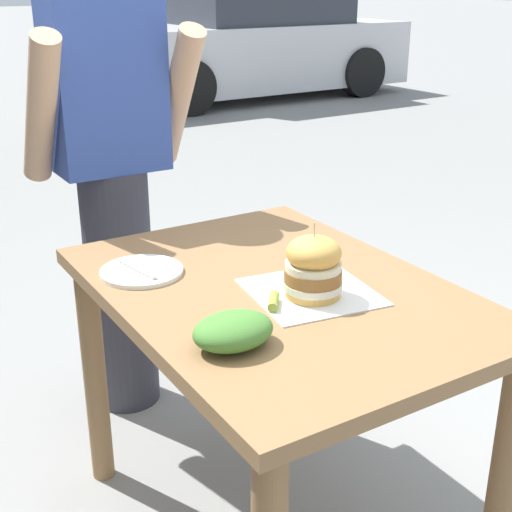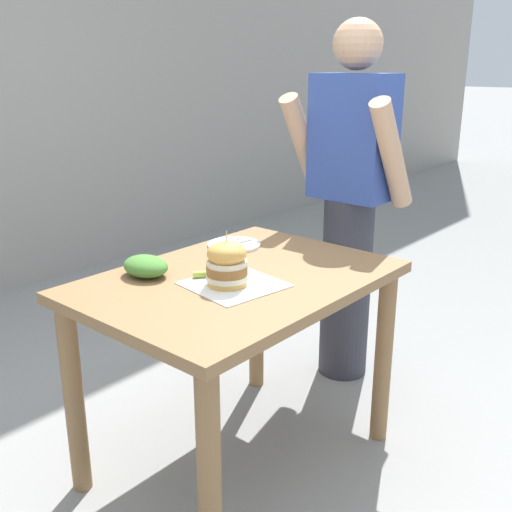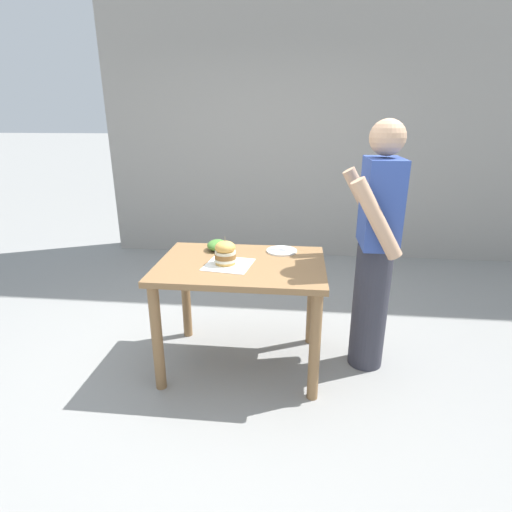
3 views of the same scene
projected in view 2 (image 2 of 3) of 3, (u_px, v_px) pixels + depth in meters
ground_plane at (240, 460)px, 2.38m from camera, size 80.00×80.00×0.00m
patio_table at (238, 310)px, 2.18m from camera, size 0.79×1.11×0.78m
serving_paper at (234, 284)px, 2.05m from camera, size 0.33×0.33×0.00m
sandwich at (227, 264)px, 2.02m from camera, size 0.15×0.15×0.19m
pickle_spear at (204, 274)px, 2.11m from camera, size 0.06×0.08×0.02m
side_plate_with_forks at (234, 245)px, 2.48m from camera, size 0.22×0.22×0.02m
side_salad at (146, 266)px, 2.13m from camera, size 0.18×0.14×0.07m
diner_across_table at (350, 201)px, 2.80m from camera, size 0.55×0.35×1.69m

